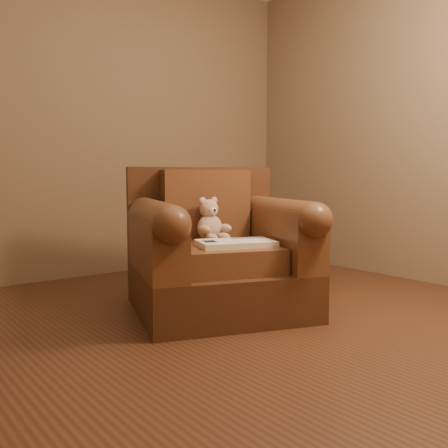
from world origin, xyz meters
TOP-DOWN VIEW (x-y plane):
  - floor at (0.00, 0.00)m, footprint 4.00×4.00m
  - room at (0.00, 0.00)m, footprint 4.02×4.02m
  - armchair at (0.16, 0.45)m, footprint 1.29×1.26m
  - teddy_bear at (0.17, 0.54)m, footprint 0.21×0.24m
  - guidebook at (0.13, 0.23)m, footprint 0.52×0.41m
  - side_table at (0.98, 0.51)m, footprint 0.35×0.35m

SIDE VIEW (x-z plane):
  - floor at x=0.00m, z-range 0.00..0.00m
  - side_table at x=0.98m, z-range 0.02..0.50m
  - armchair at x=0.16m, z-range -0.10..0.82m
  - guidebook at x=0.13m, z-range 0.44..0.48m
  - teddy_bear at x=0.17m, z-range 0.40..0.70m
  - room at x=0.00m, z-range 0.36..3.07m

